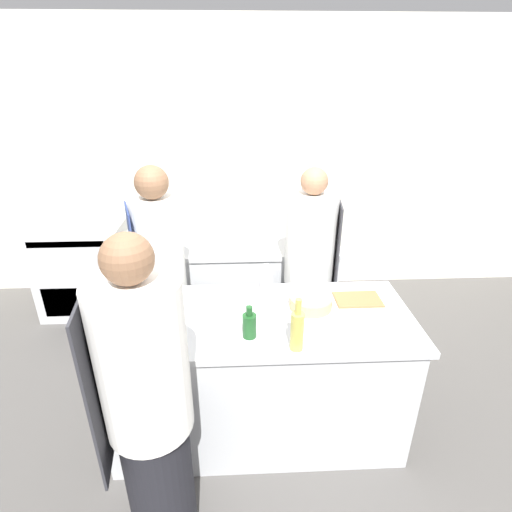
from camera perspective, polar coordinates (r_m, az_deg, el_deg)
The scene contains 17 objects.
ground_plane at distance 3.12m, azimuth 0.33°, elevation -22.84°, with size 16.00×16.00×0.00m, color #4C4947.
wall_back at distance 4.32m, azimuth -1.14°, elevation 12.82°, with size 8.00×0.06×2.80m.
prep_counter at distance 2.80m, azimuth 0.35°, elevation -16.46°, with size 1.93×0.82×0.93m.
pass_counter at distance 3.78m, azimuth -3.73°, elevation -4.37°, with size 1.95×0.70×0.93m.
oven_range at distance 4.52m, azimuth -23.05°, elevation -1.44°, with size 0.83×0.74×0.91m.
chef_at_prep_near at distance 2.04m, azimuth -14.96°, elevation -20.79°, with size 0.43×0.41×1.78m.
chef_at_stove at distance 3.21m, azimuth 7.57°, elevation -2.53°, with size 0.42×0.40×1.69m.
chef_at_pass_far at distance 3.05m, azimuth -13.24°, elevation -3.66°, with size 0.40×0.39×1.75m.
bottle_olive_oil at distance 2.30m, azimuth -0.94°, elevation -9.80°, with size 0.08×0.08×0.20m.
bottle_vinegar at distance 2.19m, azimuth 5.90°, elevation -10.43°, with size 0.07×0.07×0.31m.
bottle_wine at distance 2.41m, azimuth -16.26°, elevation -8.41°, with size 0.09×0.09×0.26m.
bottle_cooking_oil at distance 2.70m, azimuth 1.48°, elevation -3.82°, with size 0.08×0.08×0.22m.
bottle_sauce at distance 2.58m, azimuth -13.96°, elevation -5.39°, with size 0.07×0.07×0.29m.
bowl_mixing_large at distance 2.61m, azimuth -4.21°, elevation -6.19°, with size 0.26×0.26×0.08m.
bowl_prep_small at distance 2.61m, azimuth 7.82°, elevation -6.53°, with size 0.27×0.27×0.07m.
cutting_board at distance 2.75m, azimuth 14.33°, elevation -6.02°, with size 0.30×0.20×0.01m.
stockpot at distance 3.64m, azimuth -12.63°, elevation 3.32°, with size 0.32×0.32×0.16m.
Camera 1 is at (-0.12, -2.09, 2.32)m, focal length 28.00 mm.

